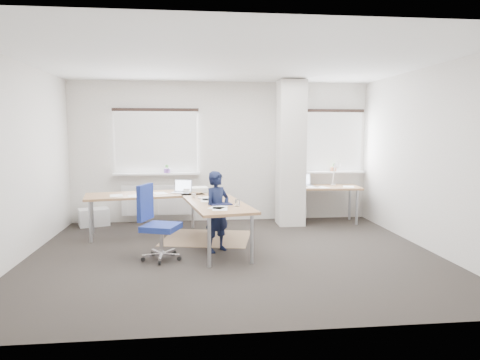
{
  "coord_description": "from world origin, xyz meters",
  "views": [
    {
      "loc": [
        -0.58,
        -6.16,
        1.82
      ],
      "look_at": [
        0.2,
        0.9,
        1.01
      ],
      "focal_mm": 32.0,
      "sensor_mm": 36.0,
      "label": 1
    }
  ],
  "objects": [
    {
      "name": "floor_mat",
      "position": [
        -0.36,
        1.0,
        0.0
      ],
      "size": [
        1.65,
        1.48,
        0.01
      ],
      "primitive_type": "cube",
      "rotation": [
        0.0,
        0.0,
        -0.21
      ],
      "color": "#826447",
      "rests_on": "ground"
    },
    {
      "name": "task_chair",
      "position": [
        -1.08,
        -0.14,
        0.3
      ],
      "size": [
        0.62,
        0.6,
        1.07
      ],
      "rotation": [
        0.0,
        0.0,
        -0.35
      ],
      "color": "navy",
      "rests_on": "ground"
    },
    {
      "name": "desk_main",
      "position": [
        -0.79,
        0.9,
        0.69
      ],
      "size": [
        2.82,
        2.63,
        0.96
      ],
      "rotation": [
        0.0,
        0.0,
        0.17
      ],
      "color": "olive",
      "rests_on": "ground"
    },
    {
      "name": "white_crate",
      "position": [
        -2.51,
        2.25,
        0.16
      ],
      "size": [
        0.65,
        0.55,
        0.33
      ],
      "primitive_type": "cube",
      "rotation": [
        0.0,
        0.0,
        0.34
      ],
      "color": "white",
      "rests_on": "ground"
    },
    {
      "name": "room_shell",
      "position": [
        0.18,
        0.45,
        1.75
      ],
      "size": [
        6.04,
        5.04,
        2.82
      ],
      "color": "beige",
      "rests_on": "ground"
    },
    {
      "name": "ground",
      "position": [
        0.0,
        0.0,
        0.0
      ],
      "size": [
        6.0,
        6.0,
        0.0
      ],
      "primitive_type": "plane",
      "color": "black",
      "rests_on": "ground"
    },
    {
      "name": "desk_side",
      "position": [
        2.0,
        2.05,
        0.69
      ],
      "size": [
        1.46,
        0.82,
        1.22
      ],
      "rotation": [
        0.0,
        0.0,
        -0.09
      ],
      "color": "olive",
      "rests_on": "ground"
    },
    {
      "name": "person",
      "position": [
        -0.23,
        0.2,
        0.61
      ],
      "size": [
        0.53,
        0.51,
        1.22
      ],
      "primitive_type": "imported",
      "rotation": [
        0.0,
        0.0,
        0.68
      ],
      "color": "black",
      "rests_on": "ground"
    }
  ]
}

